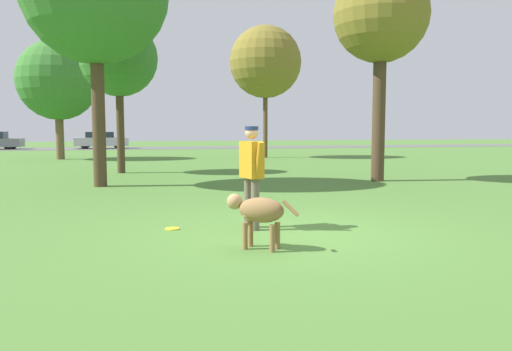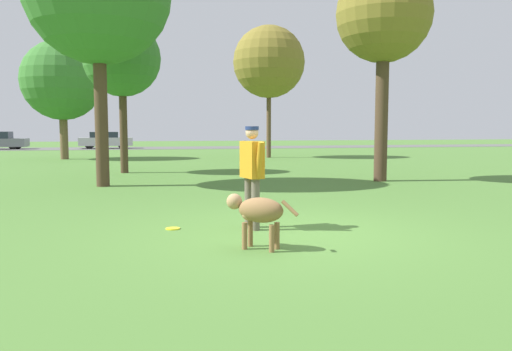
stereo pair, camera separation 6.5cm
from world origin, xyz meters
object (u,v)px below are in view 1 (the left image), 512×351
at_px(person, 252,168).
at_px(parked_car_silver, 101,140).
at_px(tree_far_right, 265,62).
at_px(dog, 258,211).
at_px(tree_far_left, 58,80).
at_px(tree_near_right, 381,17).
at_px(tree_mid_center, 119,59).
at_px(frisbee, 172,229).

xyz_separation_m(person, parked_car_silver, (-4.85, 34.48, -0.27)).
relative_size(person, tree_far_right, 0.22).
height_order(dog, tree_far_left, tree_far_left).
xyz_separation_m(person, tree_near_right, (5.26, 6.26, 3.88)).
bearing_deg(dog, tree_far_right, -68.00).
bearing_deg(tree_mid_center, tree_far_right, 48.50).
height_order(dog, tree_far_right, tree_far_right).
height_order(tree_far_left, parked_car_silver, tree_far_left).
distance_m(frisbee, tree_mid_center, 11.38).
relative_size(frisbee, parked_car_silver, 0.05).
height_order(person, tree_far_right, tree_far_right).
distance_m(tree_near_right, parked_car_silver, 30.26).
height_order(tree_near_right, tree_far_left, tree_near_right).
relative_size(tree_far_left, parked_car_silver, 1.44).
bearing_deg(person, dog, -23.10).
bearing_deg(frisbee, dog, -56.66).
distance_m(dog, tree_mid_center, 12.81).
bearing_deg(dog, parked_car_silver, -46.41).
bearing_deg(tree_far_right, tree_near_right, -88.65).
distance_m(person, tree_near_right, 9.05).
distance_m(tree_far_left, parked_car_silver, 14.96).
distance_m(dog, tree_far_right, 21.58).
bearing_deg(frisbee, tree_far_right, 71.90).
height_order(person, tree_mid_center, tree_mid_center).
bearing_deg(person, parked_car_silver, 173.86).
bearing_deg(person, frisbee, -115.21).
xyz_separation_m(dog, tree_mid_center, (-2.18, 12.12, 3.52)).
height_order(person, tree_near_right, tree_near_right).
distance_m(person, tree_far_left, 20.99).
height_order(tree_near_right, tree_far_right, tree_far_right).
xyz_separation_m(tree_near_right, tree_far_left, (-11.05, 13.67, -0.78)).
bearing_deg(parked_car_silver, person, -84.72).
relative_size(dog, tree_mid_center, 0.16).
height_order(tree_far_right, tree_mid_center, tree_far_right).
xyz_separation_m(frisbee, tree_mid_center, (-1.17, 10.58, 4.01)).
height_order(dog, parked_car_silver, parked_car_silver).
distance_m(dog, parked_car_silver, 36.08).
bearing_deg(tree_mid_center, tree_far_left, 110.48).
relative_size(frisbee, tree_far_left, 0.04).
bearing_deg(tree_far_left, tree_mid_center, -69.52).
relative_size(dog, parked_car_silver, 0.21).
bearing_deg(parked_car_silver, dog, -85.33).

